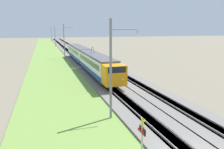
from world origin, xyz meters
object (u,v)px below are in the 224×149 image
at_px(catenary_mast_mid, 64,41).
at_px(catenary_mast_distant, 51,34).
at_px(passenger_train, 86,57).
at_px(catenary_mast_far, 55,37).
at_px(catenary_mast_near, 111,69).
at_px(crossing_signal_near, 142,141).

relative_size(catenary_mast_mid, catenary_mast_distant, 0.98).
relative_size(passenger_train, catenary_mast_distant, 4.18).
bearing_deg(passenger_train, catenary_mast_far, -177.14).
height_order(passenger_train, catenary_mast_near, catenary_mast_near).
bearing_deg(catenary_mast_far, crossing_signal_near, 179.52).
distance_m(catenary_mast_mid, catenary_mast_far, 41.62).
bearing_deg(catenary_mast_distant, crossing_signal_near, 179.67).
distance_m(passenger_train, crossing_signal_near, 34.72).
bearing_deg(crossing_signal_near, catenary_mast_mid, -90.89).
bearing_deg(catenary_mast_distant, catenary_mast_far, -179.99).
xyz_separation_m(catenary_mast_mid, catenary_mast_far, (41.62, -0.00, -0.29)).
xyz_separation_m(catenary_mast_mid, catenary_mast_distant, (83.24, 0.00, 0.08)).
relative_size(crossing_signal_near, catenary_mast_far, 0.40).
height_order(crossing_signal_near, catenary_mast_far, catenary_mast_far).
height_order(passenger_train, catenary_mast_mid, catenary_mast_mid).
distance_m(passenger_train, catenary_mast_distant, 98.29).
distance_m(catenary_mast_mid, catenary_mast_distant, 83.24).
height_order(catenary_mast_near, catenary_mast_distant, catenary_mast_distant).
xyz_separation_m(catenary_mast_near, catenary_mast_distant, (124.86, 0.00, 0.31)).
relative_size(passenger_train, catenary_mast_far, 4.53).
bearing_deg(catenary_mast_near, catenary_mast_distant, 0.00).
bearing_deg(crossing_signal_near, catenary_mast_near, -95.58).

